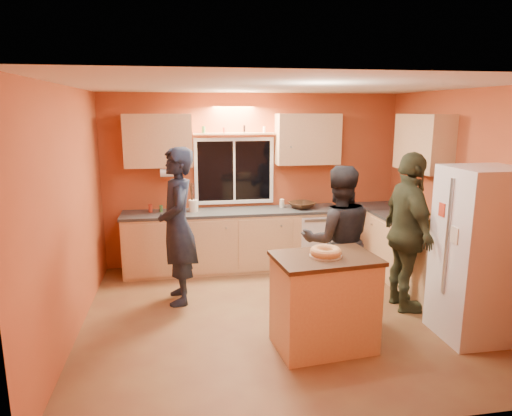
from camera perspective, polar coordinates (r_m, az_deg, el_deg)
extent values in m
plane|color=brown|center=(5.49, 3.18, -13.23)|extent=(4.50, 4.50, 0.00)
cube|color=#BC5730|center=(7.00, -0.32, 3.51)|extent=(4.50, 0.04, 2.60)
cube|color=#BC5730|center=(3.22, 11.38, -7.13)|extent=(4.50, 0.04, 2.60)
cube|color=#BC5730|center=(5.07, -22.27, -0.73)|extent=(0.04, 4.00, 2.60)
cube|color=#BC5730|center=(5.98, 24.85, 0.90)|extent=(0.04, 4.00, 2.60)
cube|color=white|center=(4.97, 3.54, 15.00)|extent=(4.50, 4.00, 0.02)
cube|color=black|center=(6.93, -2.75, 4.65)|extent=(1.10, 0.02, 0.90)
cube|color=white|center=(6.91, -2.74, 4.64)|extent=(1.20, 0.04, 1.00)
cube|color=tan|center=(6.69, -12.13, 8.22)|extent=(0.95, 0.33, 0.75)
cube|color=tan|center=(6.95, 6.50, 8.55)|extent=(0.95, 0.33, 0.75)
cube|color=tan|center=(6.49, 20.16, 7.65)|extent=(0.33, 1.00, 0.75)
cylinder|color=silver|center=(6.61, -10.70, 4.36)|extent=(0.27, 0.12, 0.12)
cube|color=tan|center=(6.85, -2.80, -4.15)|extent=(3.20, 0.60, 0.86)
cube|color=#282B2D|center=(6.74, -2.83, -0.48)|extent=(3.24, 0.62, 0.04)
cube|color=tan|center=(7.47, 15.03, -3.19)|extent=(0.60, 0.60, 0.86)
cube|color=#282B2D|center=(7.37, 15.22, 0.19)|extent=(0.62, 0.62, 0.04)
cube|color=tan|center=(6.45, 19.45, -5.91)|extent=(0.60, 1.80, 0.86)
cube|color=#282B2D|center=(6.33, 19.74, -2.03)|extent=(0.62, 1.84, 0.04)
cube|color=silver|center=(5.24, 26.09, -5.21)|extent=(0.72, 0.70, 1.80)
cube|color=tan|center=(4.69, 8.50, -11.73)|extent=(1.01, 0.73, 0.93)
cube|color=black|center=(4.52, 8.68, -6.23)|extent=(1.05, 0.77, 0.04)
torus|color=tan|center=(4.50, 8.71, -5.43)|extent=(0.31, 0.31, 0.09)
imported|color=black|center=(5.64, -9.77, -2.28)|extent=(0.50, 0.73, 1.93)
imported|color=black|center=(5.36, 10.18, -4.04)|extent=(0.93, 0.76, 1.75)
imported|color=#333824|center=(5.64, 18.45, -2.94)|extent=(0.53, 1.14, 1.89)
imported|color=black|center=(6.92, 5.77, 0.36)|extent=(0.50, 0.50, 0.09)
cylinder|color=beige|center=(6.71, -7.84, 0.29)|extent=(0.14, 0.14, 0.17)
imported|color=gray|center=(5.99, 21.50, -1.32)|extent=(0.28, 0.24, 0.29)
cube|color=#B0301B|center=(6.36, 18.94, -1.39)|extent=(0.17, 0.13, 0.07)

